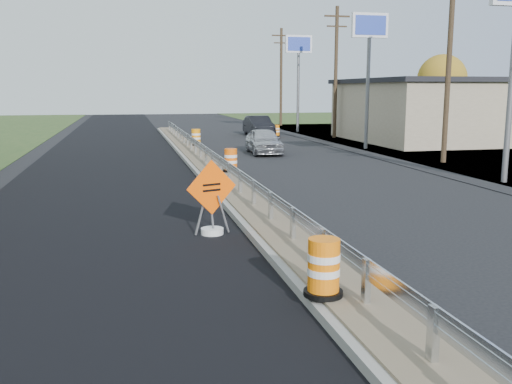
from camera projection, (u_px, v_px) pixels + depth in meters
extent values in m
plane|color=black|center=(254.00, 212.00, 16.64)|extent=(140.00, 140.00, 0.00)
cube|color=black|center=(108.00, 170.00, 25.27)|extent=(7.20, 120.00, 0.01)
cube|color=gray|center=(213.00, 171.00, 24.30)|extent=(1.60, 55.00, 0.18)
cube|color=brown|center=(213.00, 169.00, 24.28)|extent=(1.25, 55.00, 0.05)
cube|color=silver|center=(433.00, 333.00, 6.94)|extent=(0.10, 0.15, 0.70)
cube|color=silver|center=(366.00, 281.00, 8.86)|extent=(0.10, 0.15, 0.70)
cube|color=silver|center=(323.00, 247.00, 10.78)|extent=(0.10, 0.15, 0.70)
cube|color=silver|center=(293.00, 223.00, 12.70)|extent=(0.10, 0.15, 0.70)
cube|color=silver|center=(271.00, 206.00, 14.62)|extent=(0.10, 0.15, 0.70)
cube|color=silver|center=(254.00, 192.00, 16.54)|extent=(0.10, 0.15, 0.70)
cube|color=silver|center=(240.00, 182.00, 18.46)|extent=(0.10, 0.15, 0.70)
cube|color=silver|center=(229.00, 173.00, 20.37)|extent=(0.10, 0.15, 0.70)
cube|color=silver|center=(220.00, 166.00, 22.29)|extent=(0.10, 0.15, 0.70)
cube|color=silver|center=(213.00, 160.00, 24.21)|extent=(0.10, 0.15, 0.70)
cube|color=silver|center=(206.00, 155.00, 26.13)|extent=(0.10, 0.15, 0.70)
cube|color=silver|center=(200.00, 150.00, 28.05)|extent=(0.10, 0.15, 0.70)
cube|color=silver|center=(196.00, 146.00, 29.97)|extent=(0.10, 0.15, 0.70)
cube|color=silver|center=(191.00, 143.00, 31.89)|extent=(0.10, 0.15, 0.70)
cube|color=silver|center=(187.00, 140.00, 33.81)|extent=(0.10, 0.15, 0.70)
cube|color=silver|center=(184.00, 137.00, 35.73)|extent=(0.10, 0.15, 0.70)
cube|color=silver|center=(181.00, 135.00, 37.65)|extent=(0.10, 0.15, 0.70)
cube|color=silver|center=(178.00, 133.00, 39.57)|extent=(0.10, 0.15, 0.70)
cube|color=silver|center=(176.00, 131.00, 41.48)|extent=(0.10, 0.15, 0.70)
cube|color=silver|center=(173.00, 129.00, 43.40)|extent=(0.10, 0.15, 0.70)
cube|color=silver|center=(171.00, 127.00, 45.32)|extent=(0.10, 0.15, 0.70)
cube|color=silver|center=(169.00, 126.00, 47.24)|extent=(0.10, 0.15, 0.70)
cube|color=silver|center=(209.00, 153.00, 25.14)|extent=(0.04, 46.00, 0.34)
cube|color=silver|center=(209.00, 154.00, 25.15)|extent=(0.06, 46.00, 0.03)
cube|color=silver|center=(209.00, 151.00, 25.12)|extent=(0.06, 46.00, 0.03)
cube|color=tan|center=(482.00, 112.00, 40.08)|extent=(18.00, 12.00, 4.00)
cube|color=black|center=(485.00, 81.00, 39.71)|extent=(18.50, 12.50, 0.30)
cube|color=black|center=(364.00, 119.00, 38.19)|extent=(0.08, 7.20, 2.20)
cylinder|color=slate|center=(511.00, 93.00, 21.22)|extent=(0.22, 0.22, 6.80)
cylinder|color=slate|center=(368.00, 92.00, 33.69)|extent=(0.22, 0.22, 6.80)
cube|color=white|center=(370.00, 25.00, 33.02)|extent=(2.20, 0.25, 1.40)
cube|color=#263FB2|center=(370.00, 25.00, 33.02)|extent=(1.90, 0.30, 1.10)
cylinder|color=slate|center=(298.00, 91.00, 47.13)|extent=(0.22, 0.22, 6.80)
cube|color=white|center=(299.00, 44.00, 46.46)|extent=(2.20, 0.25, 1.40)
cube|color=#263FB2|center=(299.00, 44.00, 46.46)|extent=(1.90, 0.30, 1.10)
cylinder|color=#473523|center=(449.00, 64.00, 26.97)|extent=(0.26, 0.26, 9.40)
cylinder|color=#473523|center=(336.00, 73.00, 41.36)|extent=(0.26, 0.26, 9.40)
cube|color=#473523|center=(337.00, 16.00, 40.66)|extent=(1.90, 0.12, 0.12)
cube|color=#473523|center=(337.00, 26.00, 40.78)|extent=(1.50, 0.10, 0.10)
cylinder|color=#473523|center=(281.00, 78.00, 55.76)|extent=(0.26, 0.26, 9.40)
cube|color=#473523|center=(281.00, 35.00, 55.05)|extent=(1.90, 0.12, 0.12)
cube|color=#473523|center=(281.00, 43.00, 55.17)|extent=(1.50, 0.10, 0.10)
cylinder|color=#473523|center=(440.00, 111.00, 54.69)|extent=(0.36, 0.36, 3.08)
sphere|color=#AE7425|center=(442.00, 79.00, 54.16)|extent=(4.62, 4.62, 4.62)
cylinder|color=white|center=(212.00, 231.00, 13.99)|extent=(0.56, 0.56, 0.16)
cube|color=slate|center=(201.00, 215.00, 13.85)|extent=(0.32, 0.15, 0.97)
cube|color=slate|center=(223.00, 214.00, 13.98)|extent=(0.32, 0.15, 0.97)
cube|color=slate|center=(212.00, 214.00, 13.96)|extent=(0.12, 0.25, 0.98)
cube|color=#FF5505|center=(212.00, 187.00, 13.79)|extent=(1.27, 0.48, 1.34)
cube|color=black|center=(212.00, 185.00, 13.76)|extent=(0.45, 0.17, 0.05)
cube|color=black|center=(212.00, 190.00, 13.79)|extent=(0.45, 0.17, 0.05)
cylinder|color=black|center=(323.00, 293.00, 9.20)|extent=(0.64, 0.64, 0.09)
cylinder|color=orange|center=(324.00, 266.00, 9.12)|extent=(0.51, 0.51, 0.90)
cylinder|color=white|center=(324.00, 257.00, 9.10)|extent=(0.53, 0.53, 0.12)
cylinder|color=white|center=(324.00, 271.00, 9.14)|extent=(0.53, 0.53, 0.12)
cylinder|color=black|center=(231.00, 171.00, 23.15)|extent=(0.64, 0.64, 0.09)
cylinder|color=#FA5F0A|center=(231.00, 160.00, 23.07)|extent=(0.51, 0.51, 0.90)
cylinder|color=white|center=(231.00, 156.00, 23.05)|extent=(0.53, 0.53, 0.12)
cylinder|color=white|center=(231.00, 162.00, 23.09)|extent=(0.53, 0.53, 0.12)
cylinder|color=black|center=(196.00, 145.00, 34.24)|extent=(0.66, 0.66, 0.09)
cylinder|color=orange|center=(196.00, 137.00, 34.16)|extent=(0.53, 0.53, 0.93)
cylinder|color=white|center=(196.00, 134.00, 34.13)|extent=(0.55, 0.55, 0.12)
cylinder|color=white|center=(196.00, 138.00, 34.18)|extent=(0.55, 0.55, 0.12)
cylinder|color=black|center=(276.00, 136.00, 43.65)|extent=(0.60, 0.60, 0.08)
cylinder|color=orange|center=(276.00, 130.00, 43.57)|extent=(0.48, 0.48, 0.84)
cylinder|color=white|center=(276.00, 129.00, 43.55)|extent=(0.49, 0.49, 0.11)
cylinder|color=white|center=(276.00, 131.00, 43.59)|extent=(0.49, 0.49, 0.11)
imported|color=#BAB9BE|center=(264.00, 141.00, 31.70)|extent=(1.89, 4.24, 1.42)
imported|color=black|center=(259.00, 126.00, 44.29)|extent=(1.65, 4.65, 1.53)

